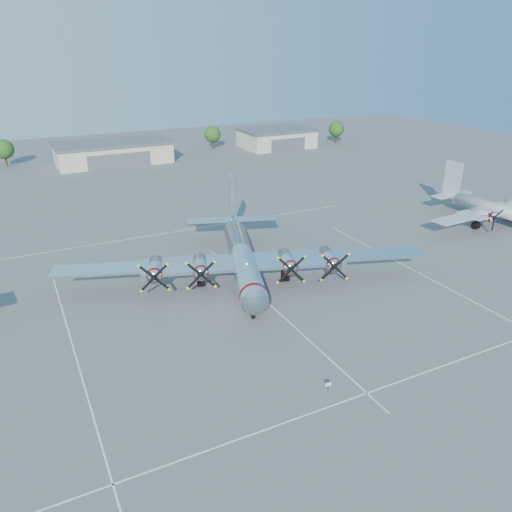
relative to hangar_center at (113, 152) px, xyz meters
name	(u,v)px	position (x,y,z in m)	size (l,w,h in m)	color
ground	(255,291)	(0.00, -81.96, -2.71)	(260.00, 260.00, 0.00)	#5D5D5F
parking_lines	(262,297)	(0.00, -83.71, -2.71)	(60.00, 50.08, 0.01)	silver
hangar_center	(113,152)	(0.00, 0.00, 0.00)	(28.60, 14.60, 5.40)	#B8B292
hangar_east	(277,138)	(48.00, 0.00, 0.00)	(20.60, 14.60, 5.40)	#B8B292
tree_west	(4,149)	(-25.00, 8.04, 1.51)	(4.80, 4.80, 6.64)	#382619
tree_east	(212,134)	(30.00, 6.04, 1.51)	(4.80, 4.80, 6.64)	#382619
tree_far_east	(336,129)	(68.00, -1.96, 1.51)	(4.80, 4.80, 6.64)	#382619
main_bomber_b29	(242,277)	(0.28, -77.48, -2.71)	(46.15, 31.57, 10.21)	white
twin_engine_east	(486,222)	(47.18, -76.54, -2.71)	(28.50, 20.49, 9.03)	#BBBBC0
info_placard	(328,385)	(-2.92, -102.22, -2.06)	(0.48, 0.16, 0.92)	black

